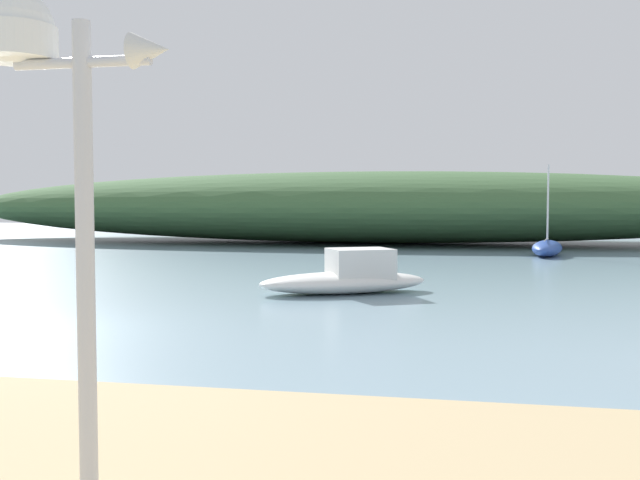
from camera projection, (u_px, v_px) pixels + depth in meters
The scene contains 5 objects.
ground_plane at pixel (17, 333), 12.24m from camera, with size 120.00×120.00×0.00m, color #7A99A8.
distant_hill at pixel (368, 207), 40.39m from camera, with size 49.37×13.48×4.02m, color #3D6038.
mast_structure at pixel (37, 78), 4.63m from camera, with size 1.34×0.54×3.45m.
sailboat_outer_mooring at pixel (547, 248), 29.95m from camera, with size 1.91×3.97×3.86m.
motorboat_west_reach at pixel (348, 277), 17.67m from camera, with size 4.52×3.32×1.11m.
Camera 1 is at (7.48, -10.90, 2.25)m, focal length 39.81 mm.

